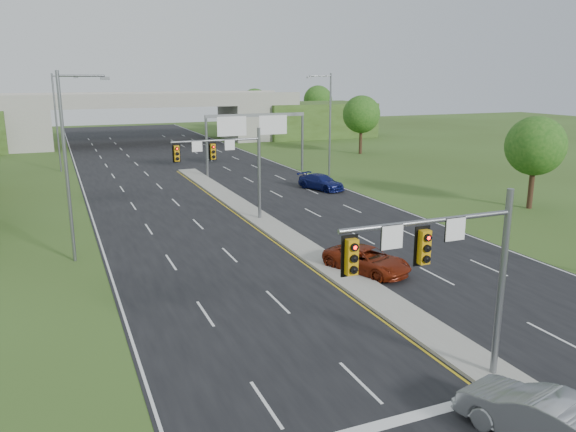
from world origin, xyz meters
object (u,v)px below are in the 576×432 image
at_px(sign_gantry, 255,127).
at_px(car_far_a, 367,260).
at_px(signal_mast_near, 453,262).
at_px(signal_mast_far, 230,160).
at_px(overpass, 145,121).
at_px(car_far_b, 321,182).
at_px(car_silver, 543,419).

height_order(sign_gantry, car_far_a, sign_gantry).
relative_size(signal_mast_near, car_far_a, 1.38).
bearing_deg(sign_gantry, signal_mast_far, -114.11).
height_order(sign_gantry, overpass, overpass).
bearing_deg(sign_gantry, overpass, 100.79).
relative_size(overpass, car_far_a, 15.72).
bearing_deg(car_far_b, signal_mast_far, -163.09).
relative_size(signal_mast_near, overpass, 0.09).
height_order(car_silver, car_far_a, car_silver).
relative_size(sign_gantry, car_silver, 2.26).
distance_m(signal_mast_far, sign_gantry, 21.91).
xyz_separation_m(signal_mast_far, car_far_a, (3.76, -13.37, -4.00)).
distance_m(car_silver, car_far_b, 39.00).
relative_size(car_far_a, car_far_b, 1.01).
distance_m(signal_mast_far, car_silver, 28.83).
relative_size(sign_gantry, car_far_a, 2.28).
xyz_separation_m(signal_mast_near, car_far_b, (11.75, 33.86, -3.98)).
bearing_deg(signal_mast_far, sign_gantry, 65.89).
distance_m(overpass, car_silver, 83.69).
distance_m(signal_mast_near, car_far_b, 36.06).
distance_m(signal_mast_far, car_far_b, 15.25).
bearing_deg(car_far_a, signal_mast_near, -130.81).
xyz_separation_m(signal_mast_near, sign_gantry, (8.95, 44.99, 0.51)).
xyz_separation_m(signal_mast_far, car_silver, (0.76, -28.56, -3.86)).
bearing_deg(sign_gantry, signal_mast_near, -101.25).
xyz_separation_m(sign_gantry, car_far_a, (-5.18, -33.36, -4.51)).
bearing_deg(signal_mast_near, car_silver, -77.89).
relative_size(overpass, car_silver, 15.63).
distance_m(signal_mast_near, signal_mast_far, 25.00).
distance_m(signal_mast_near, overpass, 80.11).
bearing_deg(overpass, signal_mast_near, -91.62).
height_order(signal_mast_far, car_far_b, signal_mast_far).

